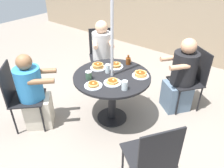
{
  "coord_description": "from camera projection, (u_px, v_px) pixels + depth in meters",
  "views": [
    {
      "loc": [
        1.58,
        -1.99,
        2.17
      ],
      "look_at": [
        0.0,
        0.0,
        0.59
      ],
      "focal_mm": 35.0,
      "sensor_mm": 36.0,
      "label": 1
    }
  ],
  "objects": [
    {
      "name": "ground_plane",
      "position": [
        112.0,
        117.0,
        3.31
      ],
      "size": [
        12.0,
        12.0,
        0.0
      ],
      "primitive_type": "plane",
      "color": "gray"
    },
    {
      "name": "back_fence",
      "position": [
        192.0,
        15.0,
        4.58
      ],
      "size": [
        10.0,
        0.06,
        1.97
      ],
      "primitive_type": "cube",
      "color": "gray",
      "rests_on": "ground"
    },
    {
      "name": "patio_table",
      "position": [
        112.0,
        84.0,
        2.99
      ],
      "size": [
        1.04,
        1.04,
        0.73
      ],
      "color": "black",
      "rests_on": "ground"
    },
    {
      "name": "umbrella_pole",
      "position": [
        112.0,
        51.0,
        2.74
      ],
      "size": [
        0.04,
        0.04,
        2.16
      ],
      "primitive_type": "cylinder",
      "color": "#ADADB2",
      "rests_on": "ground"
    },
    {
      "name": "patio_chair_north",
      "position": [
        19.0,
        94.0,
        2.89
      ],
      "size": [
        0.61,
        0.61,
        0.95
      ],
      "rotation": [
        0.0,
        0.0,
        -0.77
      ],
      "color": "black",
      "rests_on": "ground"
    },
    {
      "name": "diner_north",
      "position": [
        34.0,
        95.0,
        2.93
      ],
      "size": [
        0.57,
        0.57,
        1.09
      ],
      "rotation": [
        0.0,
        0.0,
        -0.77
      ],
      "color": "beige",
      "rests_on": "ground"
    },
    {
      "name": "patio_chair_east",
      "position": [
        152.0,
        156.0,
        2.02
      ],
      "size": [
        0.6,
        0.6,
        0.95
      ],
      "rotation": [
        0.0,
        0.0,
        0.98
      ],
      "color": "black",
      "rests_on": "ground"
    },
    {
      "name": "patio_chair_south",
      "position": [
        192.0,
        76.0,
        3.28
      ],
      "size": [
        0.6,
        0.6,
        0.95
      ],
      "rotation": [
        0.0,
        0.0,
        -3.79
      ],
      "color": "black",
      "rests_on": "ground"
    },
    {
      "name": "diner_south",
      "position": [
        181.0,
        79.0,
        3.25
      ],
      "size": [
        0.55,
        0.57,
        1.15
      ],
      "rotation": [
        0.0,
        0.0,
        -3.79
      ],
      "color": "slate",
      "rests_on": "ground"
    },
    {
      "name": "patio_chair_west",
      "position": [
        101.0,
        52.0,
        4.06
      ],
      "size": [
        0.61,
        0.61,
        0.95
      ],
      "rotation": [
        0.0,
        0.0,
        -2.3
      ],
      "color": "black",
      "rests_on": "ground"
    },
    {
      "name": "diner_west",
      "position": [
        102.0,
        56.0,
        3.91
      ],
      "size": [
        0.56,
        0.55,
        1.16
      ],
      "rotation": [
        0.0,
        0.0,
        -2.3
      ],
      "color": "gray",
      "rests_on": "ground"
    },
    {
      "name": "pancake_plate_a",
      "position": [
        112.0,
        82.0,
        2.75
      ],
      "size": [
        0.22,
        0.22,
        0.05
      ],
      "color": "white",
      "rests_on": "patio_table"
    },
    {
      "name": "pancake_plate_b",
      "position": [
        93.0,
        85.0,
        2.69
      ],
      "size": [
        0.22,
        0.22,
        0.05
      ],
      "color": "white",
      "rests_on": "patio_table"
    },
    {
      "name": "pancake_plate_c",
      "position": [
        116.0,
        65.0,
        3.12
      ],
      "size": [
        0.22,
        0.22,
        0.07
      ],
      "color": "white",
      "rests_on": "patio_table"
    },
    {
      "name": "pancake_plate_d",
      "position": [
        98.0,
        66.0,
        3.08
      ],
      "size": [
        0.22,
        0.22,
        0.08
      ],
      "color": "white",
      "rests_on": "patio_table"
    },
    {
      "name": "pancake_plate_e",
      "position": [
        141.0,
        75.0,
        2.89
      ],
      "size": [
        0.22,
        0.22,
        0.06
      ],
      "color": "white",
      "rests_on": "patio_table"
    },
    {
      "name": "syrup_bottle",
      "position": [
        128.0,
        61.0,
        3.18
      ],
      "size": [
        0.09,
        0.07,
        0.14
      ],
      "color": "#602D0F",
      "rests_on": "patio_table"
    },
    {
      "name": "coffee_cup",
      "position": [
        89.0,
        75.0,
        2.82
      ],
      "size": [
        0.08,
        0.08,
        0.11
      ],
      "color": "#33513D",
      "rests_on": "patio_table"
    },
    {
      "name": "drinking_glass_a",
      "position": [
        125.0,
        85.0,
        2.6
      ],
      "size": [
        0.07,
        0.07,
        0.12
      ],
      "primitive_type": "cylinder",
      "color": "silver",
      "rests_on": "patio_table"
    },
    {
      "name": "drinking_glass_b",
      "position": [
        108.0,
        69.0,
        2.96
      ],
      "size": [
        0.07,
        0.07,
        0.12
      ],
      "primitive_type": "cylinder",
      "color": "silver",
      "rests_on": "patio_table"
    }
  ]
}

